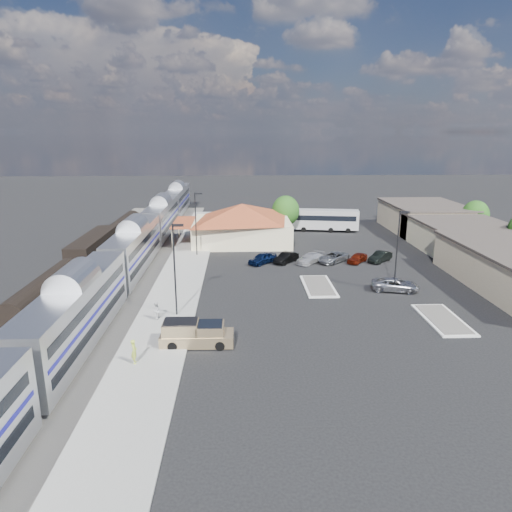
{
  "coord_description": "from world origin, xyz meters",
  "views": [
    {
      "loc": [
        -4.96,
        -46.83,
        17.02
      ],
      "look_at": [
        -2.99,
        5.3,
        2.8
      ],
      "focal_mm": 32.0,
      "sensor_mm": 36.0,
      "label": 1
    }
  ],
  "objects_px": {
    "suv": "(395,285)",
    "coach_bus": "(324,219)",
    "station_depot": "(242,223)",
    "pickup_truck": "(197,334)"
  },
  "relations": [
    {
      "from": "station_depot",
      "to": "suv",
      "type": "height_order",
      "value": "station_depot"
    },
    {
      "from": "pickup_truck",
      "to": "suv",
      "type": "bearing_deg",
      "value": -58.23
    },
    {
      "from": "station_depot",
      "to": "pickup_truck",
      "type": "xyz_separation_m",
      "value": [
        -3.94,
        -36.26,
        -2.15
      ]
    },
    {
      "from": "station_depot",
      "to": "suv",
      "type": "relative_size",
      "value": 3.55
    },
    {
      "from": "pickup_truck",
      "to": "coach_bus",
      "type": "relative_size",
      "value": 0.49
    },
    {
      "from": "station_depot",
      "to": "pickup_truck",
      "type": "bearing_deg",
      "value": -96.2
    },
    {
      "from": "coach_bus",
      "to": "station_depot",
      "type": "bearing_deg",
      "value": 127.82
    },
    {
      "from": "suv",
      "to": "coach_bus",
      "type": "xyz_separation_m",
      "value": [
        -2.17,
        31.71,
        1.48
      ]
    },
    {
      "from": "coach_bus",
      "to": "pickup_truck",
      "type": "bearing_deg",
      "value": 166.39
    },
    {
      "from": "suv",
      "to": "coach_bus",
      "type": "height_order",
      "value": "coach_bus"
    }
  ]
}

